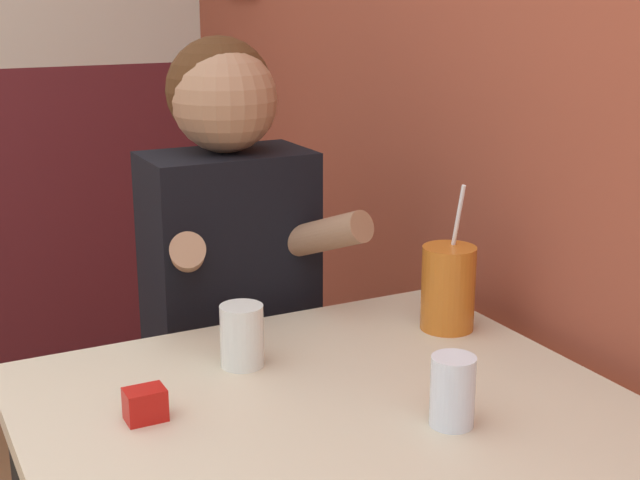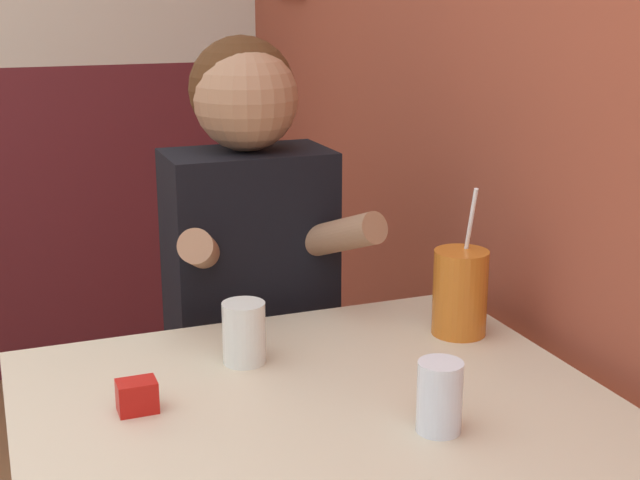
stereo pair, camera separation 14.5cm
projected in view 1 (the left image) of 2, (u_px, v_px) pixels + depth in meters
main_table at (345, 458)px, 1.36m from camera, size 0.91×0.91×0.73m
person_seated at (231, 317)px, 1.90m from camera, size 0.42×0.41×1.26m
cocktail_pitcher at (448, 288)px, 1.68m from camera, size 0.10×0.10×0.28m
glass_near_pitcher at (453, 391)px, 1.31m from camera, size 0.07×0.07×0.11m
glass_center at (242, 336)px, 1.52m from camera, size 0.07×0.07×0.11m
condiment_ketchup at (145, 404)px, 1.33m from camera, size 0.06×0.04×0.05m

